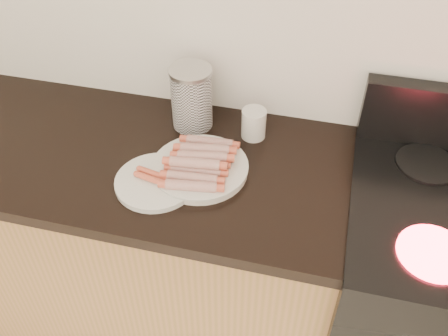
% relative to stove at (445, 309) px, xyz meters
% --- Properties ---
extents(cabinet_base, '(2.20, 0.59, 0.86)m').
position_rel_stove_xyz_m(cabinet_base, '(-1.48, 0.01, -0.03)').
color(cabinet_base, '#92633C').
rests_on(cabinet_base, floor).
extents(counter_slab, '(2.20, 0.62, 0.04)m').
position_rel_stove_xyz_m(counter_slab, '(-1.48, 0.01, 0.42)').
color(counter_slab, black).
rests_on(counter_slab, cabinet_base).
extents(stove, '(0.76, 0.65, 0.91)m').
position_rel_stove_xyz_m(stove, '(0.00, 0.00, 0.00)').
color(stove, black).
rests_on(stove, floor).
extents(burner_near_left, '(0.18, 0.18, 0.01)m').
position_rel_stove_xyz_m(burner_near_left, '(-0.17, -0.17, 0.46)').
color(burner_near_left, '#FF1E2D').
rests_on(burner_near_left, stove).
extents(burner_far_left, '(0.18, 0.18, 0.01)m').
position_rel_stove_xyz_m(burner_far_left, '(-0.17, 0.17, 0.46)').
color(burner_far_left, black).
rests_on(burner_far_left, stove).
extents(main_plate, '(0.30, 0.30, 0.02)m').
position_rel_stove_xyz_m(main_plate, '(-0.82, -0.01, 0.45)').
color(main_plate, white).
rests_on(main_plate, counter_slab).
extents(side_plate, '(0.28, 0.28, 0.02)m').
position_rel_stove_xyz_m(side_plate, '(-0.93, -0.09, 0.45)').
color(side_plate, white).
rests_on(side_plate, counter_slab).
extents(hotdog_pile, '(0.14, 0.24, 0.06)m').
position_rel_stove_xyz_m(hotdog_pile, '(-0.82, -0.01, 0.49)').
color(hotdog_pile, brown).
rests_on(hotdog_pile, main_plate).
extents(plain_sausages, '(0.12, 0.06, 0.02)m').
position_rel_stove_xyz_m(plain_sausages, '(-0.93, -0.09, 0.47)').
color(plain_sausages, '#CE7442').
rests_on(plain_sausages, side_plate).
extents(canister, '(0.13, 0.13, 0.21)m').
position_rel_stove_xyz_m(canister, '(-0.90, 0.21, 0.55)').
color(canister, silver).
rests_on(canister, counter_slab).
extents(mug, '(0.08, 0.08, 0.10)m').
position_rel_stove_xyz_m(mug, '(-0.70, 0.20, 0.49)').
color(mug, white).
rests_on(mug, counter_slab).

